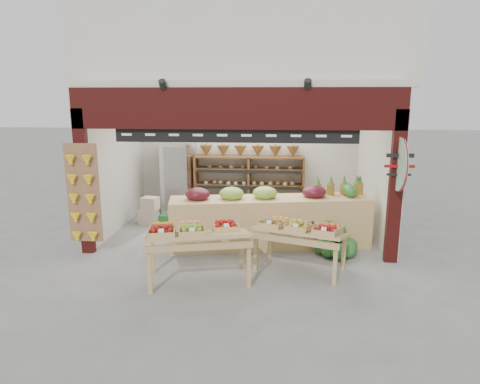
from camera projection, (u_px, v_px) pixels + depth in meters
name	position (u px, v px, depth m)	size (l,w,h in m)	color
ground	(240.00, 238.00, 8.81)	(60.00, 60.00, 0.00)	slate
shop_structure	(246.00, 47.00, 9.52)	(6.36, 5.12, 5.40)	beige
banana_board	(83.00, 196.00, 7.65)	(0.60, 0.15, 1.80)	#916442
gift_sign	(399.00, 164.00, 7.09)	(0.04, 0.93, 0.92)	#A7D2B8
back_shelving	(249.00, 169.00, 10.49)	(2.69, 0.44, 1.69)	brown
refrigerator	(179.00, 177.00, 10.55)	(0.70, 0.70, 1.79)	silver
cardboard_stack	(159.00, 215.00, 9.69)	(1.01, 0.73, 0.62)	white
mid_counter	(269.00, 220.00, 8.25)	(3.89, 1.39, 1.18)	tan
display_table_left	(191.00, 232.00, 6.64)	(1.75, 1.22, 1.02)	tan
display_table_right	(301.00, 229.00, 7.02)	(1.62, 1.23, 0.93)	tan
watermelon_pile	(336.00, 243.00, 7.84)	(0.81, 0.78, 0.59)	#17471B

